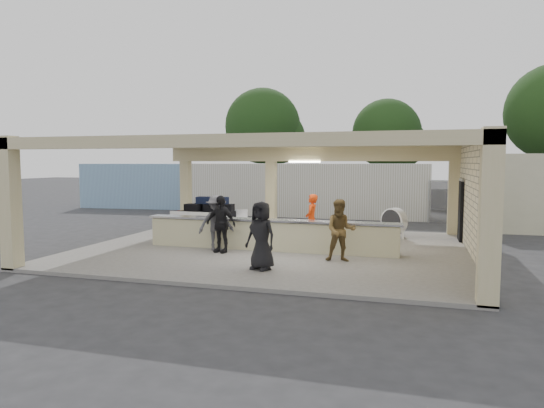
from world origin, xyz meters
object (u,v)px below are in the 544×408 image
(drum_fan, at_px, (394,222))
(passenger_d, at_px, (261,236))
(passenger_a, at_px, (341,230))
(car_white_a, at_px, (501,203))
(baggage_counter, at_px, (269,235))
(container_white, at_px, (305,190))
(baggage_handler, at_px, (312,219))
(passenger_b, at_px, (221,224))
(passenger_c, at_px, (216,223))
(container_blue, at_px, (167,186))
(car_dark, at_px, (451,201))
(luggage_cart, at_px, (208,214))

(drum_fan, distance_m, passenger_d, 7.10)
(passenger_a, relative_size, car_white_a, 0.39)
(baggage_counter, distance_m, container_white, 11.04)
(baggage_handler, distance_m, passenger_b, 3.22)
(passenger_c, xyz_separation_m, car_white_a, (10.49, 14.82, -0.33))
(drum_fan, height_order, passenger_b, passenger_b)
(baggage_counter, distance_m, baggage_handler, 1.79)
(car_white_a, relative_size, container_blue, 0.42)
(passenger_b, height_order, container_blue, container_blue)
(baggage_counter, bearing_deg, passenger_c, -162.47)
(passenger_c, height_order, car_dark, passenger_c)
(passenger_d, height_order, container_white, container_white)
(baggage_counter, distance_m, car_dark, 16.21)
(passenger_c, height_order, passenger_d, passenger_d)
(container_white, bearing_deg, passenger_c, -91.47)
(passenger_b, height_order, car_dark, passenger_b)
(baggage_counter, relative_size, passenger_c, 4.72)
(drum_fan, relative_size, container_blue, 0.10)
(car_white_a, bearing_deg, drum_fan, 177.82)
(drum_fan, height_order, baggage_handler, baggage_handler)
(passenger_a, bearing_deg, container_blue, 123.49)
(luggage_cart, relative_size, car_dark, 0.65)
(baggage_counter, bearing_deg, car_dark, 66.99)
(baggage_counter, xyz_separation_m, car_dark, (6.34, 14.92, 0.08))
(baggage_handler, bearing_deg, passenger_d, -5.77)
(baggage_counter, xyz_separation_m, drum_fan, (3.67, 3.69, 0.10))
(luggage_cart, distance_m, baggage_handler, 4.34)
(passenger_b, bearing_deg, container_blue, 136.06)
(luggage_cart, xyz_separation_m, car_white_a, (12.06, 11.95, -0.24))
(drum_fan, height_order, container_blue, container_blue)
(car_dark, bearing_deg, baggage_counter, -159.63)
(luggage_cart, relative_size, passenger_b, 1.47)
(baggage_counter, bearing_deg, luggage_cart, 143.11)
(baggage_handler, relative_size, container_blue, 0.16)
(luggage_cart, xyz_separation_m, container_white, (1.85, 8.56, 0.51))
(luggage_cart, bearing_deg, baggage_handler, -9.27)
(baggage_handler, height_order, passenger_a, passenger_a)
(container_white, distance_m, container_blue, 9.40)
(luggage_cart, distance_m, car_white_a, 16.98)
(luggage_cart, height_order, drum_fan, luggage_cart)
(drum_fan, height_order, container_white, container_white)
(passenger_b, distance_m, passenger_c, 0.40)
(luggage_cart, relative_size, container_white, 0.20)
(passenger_c, height_order, container_blue, container_blue)
(container_blue, bearing_deg, passenger_b, -59.93)
(container_blue, bearing_deg, baggage_handler, -48.58)
(passenger_c, xyz_separation_m, container_white, (0.28, 11.43, 0.42))
(passenger_c, distance_m, container_white, 11.44)
(baggage_counter, height_order, passenger_c, passenger_c)
(car_dark, xyz_separation_m, container_blue, (-16.88, -2.22, 0.71))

